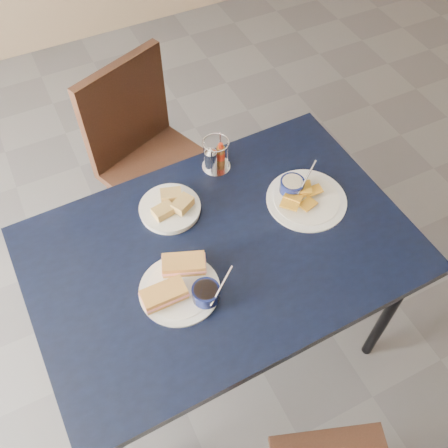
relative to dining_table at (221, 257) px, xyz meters
name	(u,v)px	position (x,y,z in m)	size (l,w,h in m)	color
ground	(231,313)	(0.09, 0.09, -0.69)	(6.00, 6.00, 0.00)	#4E4E53
dining_table	(221,257)	(0.00, 0.00, 0.00)	(1.33, 0.91, 0.75)	black
chair_far	(152,146)	(0.02, 0.77, -0.15)	(0.57, 0.58, 0.95)	black
sandwich_plate	(182,285)	(-0.18, -0.09, 0.09)	(0.30, 0.26, 0.12)	white
plantain_plate	(302,195)	(0.36, 0.07, 0.08)	(0.30, 0.30, 0.12)	white
bread_basket	(171,207)	(-0.09, 0.22, 0.08)	(0.22, 0.22, 0.07)	white
condiment_caddy	(215,157)	(0.14, 0.35, 0.12)	(0.11, 0.11, 0.14)	silver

